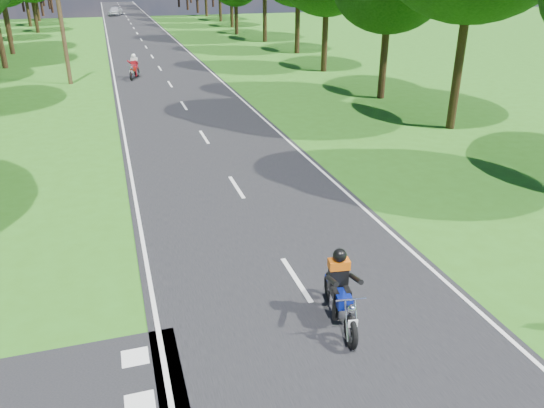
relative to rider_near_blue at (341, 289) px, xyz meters
name	(u,v)px	position (x,y,z in m)	size (l,w,h in m)	color
ground	(329,331)	(-0.31, -0.21, -0.82)	(160.00, 160.00, 0.00)	#2A6116
main_road	(141,40)	(-0.31, 49.79, -0.81)	(7.00, 140.00, 0.02)	black
road_markings	(141,42)	(-0.45, 47.92, -0.79)	(7.40, 140.00, 0.01)	silver
telegraph_pole	(60,16)	(-6.31, 27.79, 3.26)	(1.20, 0.26, 8.00)	#382616
rider_near_blue	(341,289)	(0.00, 0.00, 0.00)	(0.64, 1.91, 1.59)	navy
rider_far_red	(134,66)	(-2.29, 28.39, -0.01)	(0.63, 1.89, 1.58)	#A1210C
distant_car	(115,11)	(-1.77, 81.91, -0.10)	(1.64, 4.06, 1.38)	silver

